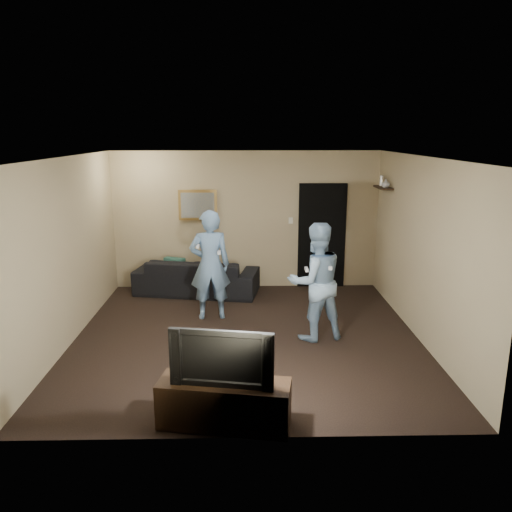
{
  "coord_description": "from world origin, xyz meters",
  "views": [
    {
      "loc": [
        -0.02,
        -6.83,
        2.92
      ],
      "look_at": [
        0.14,
        0.3,
        1.15
      ],
      "focal_mm": 35.0,
      "sensor_mm": 36.0,
      "label": 1
    }
  ],
  "objects_px": {
    "tv_console": "(224,403)",
    "wii_player_left": "(210,265)",
    "sofa": "(197,276)",
    "television": "(223,355)",
    "wii_player_right": "(315,282)"
  },
  "relations": [
    {
      "from": "wii_player_left",
      "to": "television",
      "type": "bearing_deg",
      "value": -83.73
    },
    {
      "from": "television",
      "to": "wii_player_right",
      "type": "xyz_separation_m",
      "value": [
        1.22,
        2.23,
        0.07
      ]
    },
    {
      "from": "sofa",
      "to": "tv_console",
      "type": "height_order",
      "value": "sofa"
    },
    {
      "from": "sofa",
      "to": "wii_player_right",
      "type": "height_order",
      "value": "wii_player_right"
    },
    {
      "from": "sofa",
      "to": "wii_player_left",
      "type": "bearing_deg",
      "value": 114.96
    },
    {
      "from": "wii_player_right",
      "to": "sofa",
      "type": "bearing_deg",
      "value": 131.51
    },
    {
      "from": "tv_console",
      "to": "sofa",
      "type": "bearing_deg",
      "value": 108.59
    },
    {
      "from": "sofa",
      "to": "tv_console",
      "type": "distance_m",
      "value": 4.43
    },
    {
      "from": "sofa",
      "to": "television",
      "type": "bearing_deg",
      "value": 108.95
    },
    {
      "from": "tv_console",
      "to": "wii_player_right",
      "type": "relative_size",
      "value": 0.78
    },
    {
      "from": "tv_console",
      "to": "wii_player_left",
      "type": "xyz_separation_m",
      "value": [
        -0.34,
        3.09,
        0.63
      ]
    },
    {
      "from": "tv_console",
      "to": "wii_player_right",
      "type": "distance_m",
      "value": 2.61
    },
    {
      "from": "sofa",
      "to": "television",
      "type": "xyz_separation_m",
      "value": [
        0.68,
        -4.38,
        0.46
      ]
    },
    {
      "from": "tv_console",
      "to": "wii_player_right",
      "type": "xyz_separation_m",
      "value": [
        1.22,
        2.23,
        0.61
      ]
    },
    {
      "from": "wii_player_right",
      "to": "television",
      "type": "bearing_deg",
      "value": -118.68
    }
  ]
}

